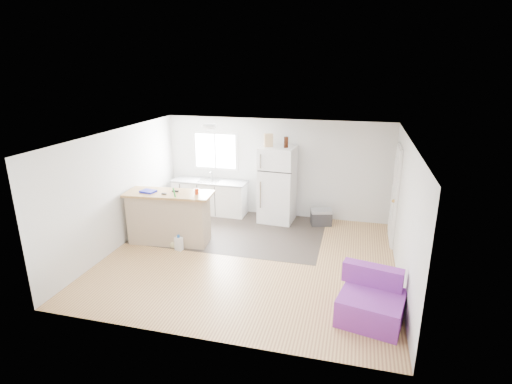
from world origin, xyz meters
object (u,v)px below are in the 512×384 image
refrigerator (277,184)px  bottle_right (287,142)px  mop (175,237)px  red_cup (197,191)px  cleaner_jug (179,244)px  bottle_left (285,142)px  cooler (321,217)px  peninsula (169,217)px  blue_tray (148,191)px  purple_seat (371,302)px  kitchen_cabinets (210,196)px  cardboard_box (268,140)px

refrigerator → bottle_right: (0.21, -0.04, 1.03)m
mop → bottle_right: bearing=58.8°
mop → red_cup: 1.05m
cleaner_jug → bottle_left: 3.26m
cooler → peninsula: bearing=-164.8°
peninsula → blue_tray: 0.69m
purple_seat → red_cup: red_cup is taller
purple_seat → red_cup: bearing=165.0°
red_cup → blue_tray: red_cup is taller
refrigerator → cooler: 1.29m
cleaner_jug → bottle_left: bottle_left is taller
red_cup → bottle_left: (1.50, 1.68, 0.77)m
cooler → refrigerator: bearing=163.8°
kitchen_cabinets → bottle_right: size_ratio=7.63×
peninsula → cleaner_jug: 0.64m
red_cup → blue_tray: 1.03m
kitchen_cabinets → cardboard_box: 2.17m
cleaner_jug → refrigerator: bearing=65.1°
kitchen_cabinets → purple_seat: bearing=-42.0°
cleaner_jug → cardboard_box: bearing=68.3°
refrigerator → bottle_left: 1.05m
peninsula → cooler: peninsula is taller
red_cup → bottle_right: size_ratio=0.48×
refrigerator → blue_tray: size_ratio=6.03×
cooler → bottle_left: bottle_left is taller
cooler → cardboard_box: cardboard_box is taller
cardboard_box → bottle_left: cardboard_box is taller
refrigerator → bottle_left: (0.18, -0.06, 1.03)m
purple_seat → cardboard_box: 4.53m
cleaner_jug → bottle_left: bearing=61.3°
cooler → blue_tray: size_ratio=1.87×
cooler → red_cup: size_ratio=4.68×
cleaner_jug → mop: size_ratio=0.25×
bottle_right → cooler: bearing=1.3°
mop → blue_tray: (-0.62, 0.14, 0.89)m
peninsula → blue_tray: (-0.39, -0.08, 0.56)m
purple_seat → bottle_right: bottle_right is taller
cardboard_box → bottle_right: size_ratio=1.20×
cooler → purple_seat: bearing=-88.0°
peninsula → bottle_right: 3.09m
cooler → blue_tray: blue_tray is taller
refrigerator → red_cup: (-1.32, -1.74, 0.26)m
peninsula → purple_seat: size_ratio=1.77×
mop → blue_tray: mop is taller
refrigerator → mop: (-1.73, -2.00, -0.67)m
blue_tray → cardboard_box: 2.92m
blue_tray → cooler: bearing=28.3°
cleaner_jug → blue_tray: bearing=173.0°
cooler → cardboard_box: bearing=166.2°
kitchen_cabinets → refrigerator: refrigerator is taller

